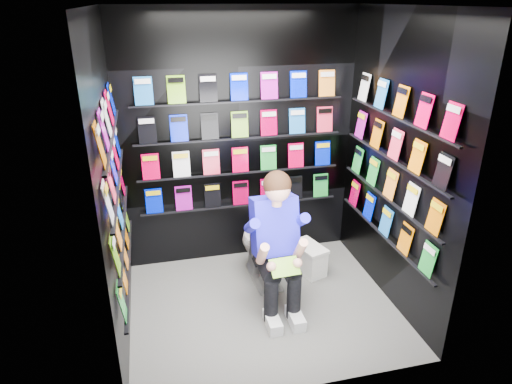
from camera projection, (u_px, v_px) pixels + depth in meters
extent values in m
plane|color=#60605D|center=(263.00, 306.00, 4.25)|extent=(2.40, 2.40, 0.00)
plane|color=white|center=(265.00, 5.00, 3.23)|extent=(2.40, 2.40, 0.00)
cube|color=black|center=(239.00, 142.00, 4.63)|extent=(2.40, 0.04, 2.60)
cube|color=black|center=(304.00, 233.00, 2.84)|extent=(2.40, 0.04, 2.60)
cube|color=black|center=(112.00, 190.00, 3.48)|extent=(0.04, 2.00, 2.60)
cube|color=black|center=(396.00, 165.00, 4.00)|extent=(0.04, 2.00, 2.60)
imported|color=white|center=(263.00, 246.00, 4.54)|extent=(0.45, 0.77, 0.73)
cube|color=white|center=(309.00, 260.00, 4.74)|extent=(0.31, 0.42, 0.28)
cube|color=white|center=(309.00, 247.00, 4.68)|extent=(0.33, 0.44, 0.03)
cube|color=green|center=(285.00, 267.00, 3.81)|extent=(0.25, 0.16, 0.10)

